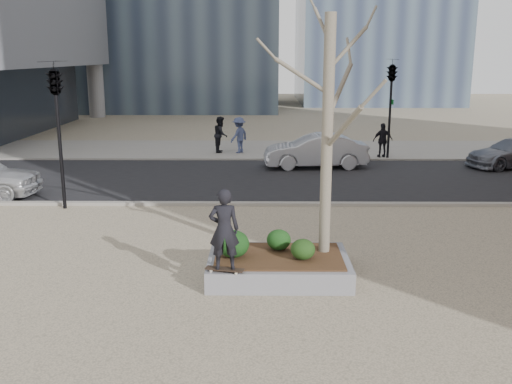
{
  "coord_description": "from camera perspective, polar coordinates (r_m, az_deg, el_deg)",
  "views": [
    {
      "loc": [
        0.62,
        -11.53,
        4.65
      ],
      "look_at": [
        0.5,
        2.0,
        1.4
      ],
      "focal_mm": 40.0,
      "sensor_mm": 36.0,
      "label": 1
    }
  ],
  "objects": [
    {
      "name": "shrub_left",
      "position": [
        12.07,
        -2.29,
        -5.21
      ],
      "size": [
        0.68,
        0.68,
        0.58
      ],
      "primitive_type": "ellipsoid",
      "color": "#143912",
      "rests_on": "planter_mulch"
    },
    {
      "name": "shrub_right",
      "position": [
        11.99,
        4.71,
        -5.74
      ],
      "size": [
        0.51,
        0.51,
        0.44
      ],
      "primitive_type": "ellipsoid",
      "color": "#173B13",
      "rests_on": "planter_mulch"
    },
    {
      "name": "ground",
      "position": [
        12.45,
        -2.41,
        -8.44
      ],
      "size": [
        120.0,
        120.0,
        0.0
      ],
      "primitive_type": "plane",
      "color": "tan",
      "rests_on": "ground"
    },
    {
      "name": "skateboarder",
      "position": [
        11.17,
        -3.21,
        -3.74
      ],
      "size": [
        0.62,
        0.43,
        1.63
      ],
      "primitive_type": "imported",
      "rotation": [
        0.0,
        0.0,
        3.21
      ],
      "color": "black",
      "rests_on": "skateboard"
    },
    {
      "name": "traffic_light_far",
      "position": [
        26.89,
        13.26,
        8.04
      ],
      "size": [
        0.6,
        2.48,
        4.5
      ],
      "primitive_type": null,
      "color": "black",
      "rests_on": "ground"
    },
    {
      "name": "planter_mulch",
      "position": [
        12.27,
        2.27,
        -6.42
      ],
      "size": [
        2.7,
        1.7,
        0.04
      ],
      "primitive_type": "cube",
      "color": "#382314",
      "rests_on": "planter"
    },
    {
      "name": "skateboard",
      "position": [
        11.46,
        -3.15,
        -7.82
      ],
      "size": [
        0.81,
        0.37,
        0.08
      ],
      "primitive_type": null,
      "rotation": [
        0.0,
        0.0,
        -0.23
      ],
      "color": "black",
      "rests_on": "planter"
    },
    {
      "name": "planter",
      "position": [
        12.35,
        2.26,
        -7.49
      ],
      "size": [
        3.0,
        2.0,
        0.45
      ],
      "primitive_type": "cube",
      "color": "gray",
      "rests_on": "ground"
    },
    {
      "name": "pedestrian_c",
      "position": [
        27.17,
        12.56,
        5.08
      ],
      "size": [
        0.96,
        0.49,
        1.58
      ],
      "primitive_type": "imported",
      "rotation": [
        0.0,
        0.0,
        3.26
      ],
      "color": "black",
      "rests_on": "far_sidewalk"
    },
    {
      "name": "traffic_light_near",
      "position": [
        18.34,
        -19.07,
        5.26
      ],
      "size": [
        0.6,
        2.48,
        4.5
      ],
      "primitive_type": null,
      "color": "black",
      "rests_on": "ground"
    },
    {
      "name": "pedestrian_a",
      "position": [
        27.95,
        -3.54,
        5.77
      ],
      "size": [
        0.7,
        0.88,
        1.74
      ],
      "primitive_type": "imported",
      "rotation": [
        0.0,
        0.0,
        1.52
      ],
      "color": "black",
      "rests_on": "far_sidewalk"
    },
    {
      "name": "pedestrian_b",
      "position": [
        27.72,
        -1.71,
        5.71
      ],
      "size": [
        1.18,
        1.28,
        1.73
      ],
      "primitive_type": "imported",
      "rotation": [
        0.0,
        0.0,
        4.07
      ],
      "color": "#3C476D",
      "rests_on": "far_sidewalk"
    },
    {
      "name": "street",
      "position": [
        22.03,
        -1.12,
        1.35
      ],
      "size": [
        60.0,
        8.0,
        0.02
      ],
      "primitive_type": "cube",
      "color": "black",
      "rests_on": "ground"
    },
    {
      "name": "car_silver",
      "position": [
        24.19,
        5.98,
        4.11
      ],
      "size": [
        4.39,
        1.78,
        1.42
      ],
      "primitive_type": "imported",
      "rotation": [
        0.0,
        0.0,
        4.78
      ],
      "color": "#A7A8AF",
      "rests_on": "street"
    },
    {
      "name": "shrub_middle",
      "position": [
        12.54,
        2.29,
        -4.79
      ],
      "size": [
        0.53,
        0.53,
        0.45
      ],
      "primitive_type": "ellipsoid",
      "color": "#133310",
      "rests_on": "planter_mulch"
    },
    {
      "name": "far_sidewalk",
      "position": [
        28.91,
        -0.74,
        4.28
      ],
      "size": [
        60.0,
        6.0,
        0.02
      ],
      "primitive_type": "cube",
      "color": "gray",
      "rests_on": "ground"
    },
    {
      "name": "sycamore_tree",
      "position": [
        11.94,
        7.24,
        9.27
      ],
      "size": [
        2.8,
        2.8,
        6.6
      ],
      "primitive_type": null,
      "color": "gray",
      "rests_on": "planter_mulch"
    }
  ]
}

